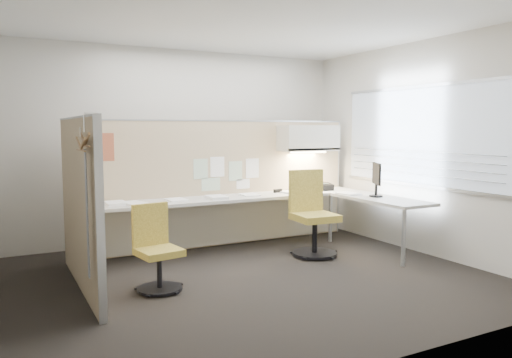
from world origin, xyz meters
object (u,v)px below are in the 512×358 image
monitor (376,177)px  phone (325,187)px  chair_right (312,216)px  chair_left (156,251)px  desk (259,206)px

monitor → phone: (-0.18, 0.92, -0.21)m
chair_right → phone: bearing=49.4°
chair_left → phone: 3.20m
desk → phone: (1.19, 0.14, 0.18)m
monitor → chair_right: bearing=107.8°
desk → chair_left: chair_left is taller
desk → monitor: 1.63m
chair_left → chair_right: 2.27m
phone → chair_right: bearing=-129.5°
chair_left → monitor: monitor is taller
desk → chair_right: 0.76m
chair_right → monitor: monitor is taller
desk → chair_right: chair_right is taller
desk → chair_right: (0.46, -0.60, -0.09)m
chair_right → monitor: 1.05m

